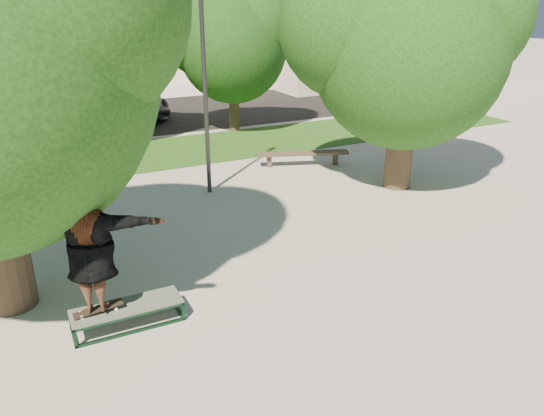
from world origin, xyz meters
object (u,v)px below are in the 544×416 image
car_grey (129,101)px  lamppost (204,78)px  tree_right (405,39)px  grind_box (128,315)px  car_silver_b (114,99)px  car_dark (33,119)px  bench (303,154)px

car_grey → lamppost: bearing=-102.5°
tree_right → car_grey: (-4.63, 13.17, -3.41)m
tree_right → lamppost: tree_right is taller
lamppost → grind_box: (-3.50, -5.55, -2.96)m
car_silver_b → car_grey: bearing=-24.6°
lamppost → car_silver_b: size_ratio=1.09×
lamppost → car_dark: bearing=114.9°
bench → car_dark: (-7.53, 7.50, 0.43)m
bench → car_silver_b: car_silver_b is taller
tree_right → car_dark: (-8.87, 10.42, -3.28)m
car_dark → car_silver_b: (3.63, 3.00, 0.00)m
lamppost → bench: size_ratio=2.08×
bench → lamppost: bearing=-144.9°
bench → car_grey: (-3.29, 10.25, 0.30)m
car_grey → car_silver_b: size_ratio=0.88×
tree_right → car_silver_b: size_ratio=1.16×
grind_box → lamppost: bearing=57.8°
tree_right → car_silver_b: bearing=111.3°
tree_right → lamppost: size_ratio=1.07×
car_silver_b → car_dark: bearing=-142.7°
grind_box → car_dark: 14.07m
tree_right → lamppost: bearing=158.7°
car_silver_b → tree_right: bearing=-71.0°
car_silver_b → bench: bearing=-72.0°
lamppost → car_silver_b: lamppost is taller
bench → car_dark: car_dark is taller
tree_right → grind_box: tree_right is taller
car_dark → car_grey: car_dark is taller
bench → car_silver_b: size_ratio=0.52×
tree_right → car_silver_b: 14.77m
tree_right → lamppost: 5.36m
lamppost → bench: bearing=15.6°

